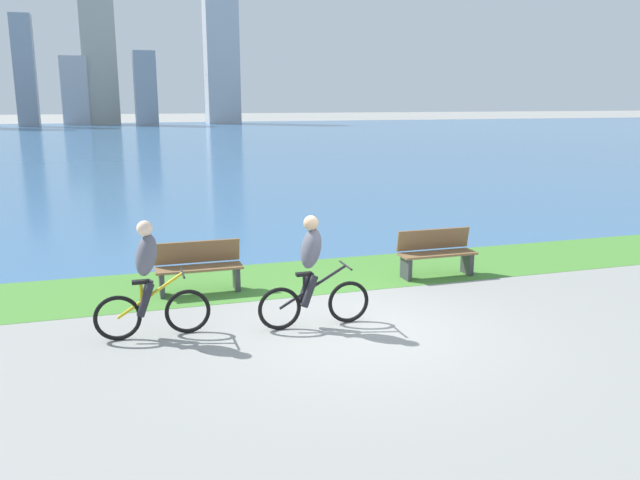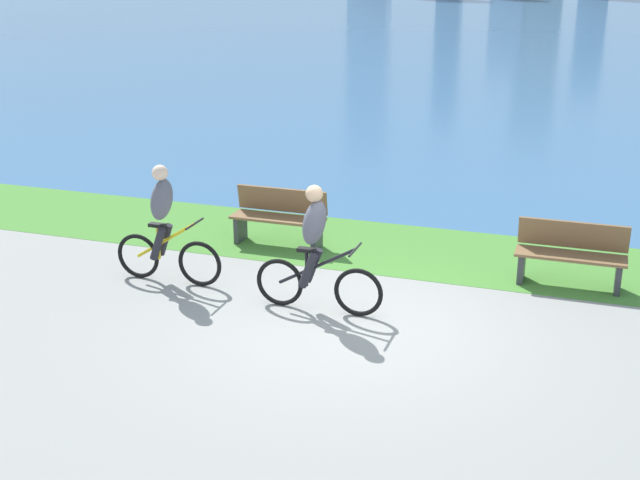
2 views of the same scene
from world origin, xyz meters
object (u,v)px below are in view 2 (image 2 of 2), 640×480
Objects in this scene: bench_near_path at (571,255)px; bench_far_along_path at (279,217)px; cyclist_trailing at (164,225)px; cyclist_lead at (316,250)px.

bench_near_path and bench_far_along_path have the same top height.
cyclist_trailing reaches higher than bench_far_along_path.
bench_near_path is at bearing -3.88° from bench_far_along_path.
cyclist_lead is 2.70m from bench_far_along_path.
bench_near_path is (3.08, 1.97, -0.39)m from cyclist_lead.
bench_far_along_path is at bearing 176.12° from bench_near_path.
bench_near_path is at bearing 32.62° from cyclist_lead.
cyclist_lead is at bearing -147.38° from bench_near_path.
cyclist_trailing is 5.67m from bench_near_path.
cyclist_trailing reaches higher than cyclist_lead.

